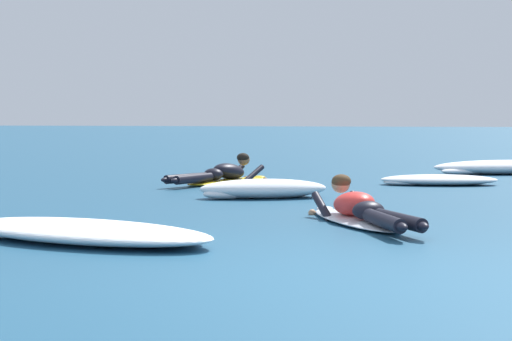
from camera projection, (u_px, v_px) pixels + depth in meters
ground_plane at (392, 177)px, 16.10m from camera, size 120.00×120.00×0.00m
surfer_near at (359, 211)px, 9.28m from camera, size 1.48×2.52×0.54m
surfer_far at (223, 175)px, 14.57m from camera, size 1.49×2.40×0.54m
whitewater_mid_left at (507, 167)px, 16.88m from camera, size 3.02×1.64×0.27m
whitewater_mid_right at (264, 189)px, 12.11m from camera, size 1.88×1.17×0.27m
whitewater_back at (84, 232)px, 8.02m from camera, size 2.88×1.75×0.19m
whitewater_far_band at (439, 180)px, 14.31m from camera, size 1.97×0.97×0.17m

